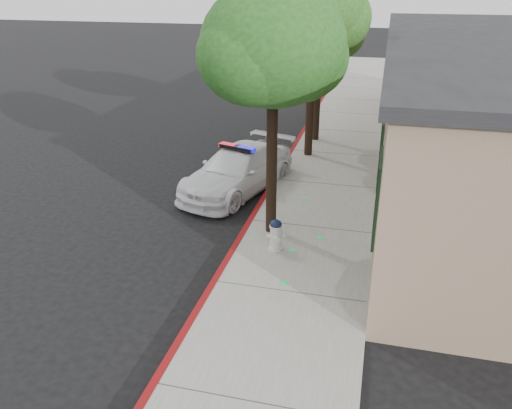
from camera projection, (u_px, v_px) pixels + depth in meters
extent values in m
plane|color=black|center=(212.00, 287.00, 10.71)|extent=(120.00, 120.00, 0.00)
cube|color=gray|center=(309.00, 229.00, 12.98)|extent=(3.20, 60.00, 0.15)
cube|color=maroon|center=(250.00, 222.00, 13.32)|extent=(0.14, 60.00, 0.16)
cube|color=#927860|center=(498.00, 110.00, 16.39)|extent=(7.00, 20.00, 4.00)
cube|color=black|center=(512.00, 41.00, 15.52)|extent=(7.30, 20.30, 0.24)
cube|color=black|center=(377.00, 197.00, 10.10)|extent=(0.08, 1.48, 1.68)
cube|color=black|center=(381.00, 151.00, 12.76)|extent=(0.08, 1.48, 1.68)
cube|color=black|center=(383.00, 121.00, 15.41)|extent=(0.08, 1.48, 1.68)
cube|color=black|center=(385.00, 99.00, 18.07)|extent=(0.08, 1.48, 1.68)
cube|color=black|center=(387.00, 83.00, 20.73)|extent=(0.08, 1.48, 1.68)
cube|color=black|center=(388.00, 71.00, 23.38)|extent=(0.08, 1.48, 1.68)
cube|color=black|center=(388.00, 61.00, 26.04)|extent=(0.08, 1.48, 1.68)
imported|color=white|center=(238.00, 170.00, 15.23)|extent=(3.09, 4.82, 1.30)
cube|color=black|center=(237.00, 147.00, 14.94)|extent=(1.23, 0.63, 0.10)
cube|color=red|center=(228.00, 145.00, 15.09)|extent=(0.57, 0.39, 0.11)
cube|color=#110DDD|center=(246.00, 149.00, 14.78)|extent=(0.57, 0.39, 0.11)
cylinder|color=silver|center=(276.00, 248.00, 11.86)|extent=(0.32, 0.32, 0.06)
cylinder|color=silver|center=(276.00, 237.00, 11.74)|extent=(0.26, 0.26, 0.51)
cylinder|color=silver|center=(276.00, 226.00, 11.63)|extent=(0.30, 0.30, 0.04)
ellipsoid|color=black|center=(276.00, 224.00, 11.61)|extent=(0.27, 0.27, 0.20)
cylinder|color=black|center=(276.00, 220.00, 11.57)|extent=(0.07, 0.07, 0.06)
cylinder|color=silver|center=(269.00, 237.00, 11.72)|extent=(0.14, 0.14, 0.10)
cylinder|color=silver|center=(283.00, 236.00, 11.75)|extent=(0.14, 0.14, 0.10)
cylinder|color=silver|center=(277.00, 239.00, 11.58)|extent=(0.16, 0.15, 0.13)
cylinder|color=black|center=(272.00, 163.00, 12.02)|extent=(0.26, 0.26, 3.55)
ellipsoid|color=#1B4B17|center=(273.00, 45.00, 10.93)|extent=(3.16, 3.16, 2.68)
ellipsoid|color=#1B4B17|center=(295.00, 57.00, 11.31)|extent=(2.37, 2.37, 2.01)
ellipsoid|color=#1B4B17|center=(254.00, 56.00, 10.75)|extent=(2.47, 2.47, 2.10)
cylinder|color=black|center=(310.00, 99.00, 17.35)|extent=(0.28, 0.28, 3.92)
ellipsoid|color=#1A4D18|center=(314.00, 7.00, 16.16)|extent=(3.28, 3.28, 2.79)
ellipsoid|color=#1A4D18|center=(330.00, 18.00, 16.38)|extent=(2.65, 2.65, 2.25)
ellipsoid|color=#1A4D18|center=(299.00, 14.00, 16.25)|extent=(2.54, 2.54, 2.16)
cylinder|color=black|center=(317.00, 97.00, 19.17)|extent=(0.24, 0.24, 3.30)
ellipsoid|color=#30541A|center=(321.00, 26.00, 18.15)|extent=(2.82, 2.82, 2.40)
ellipsoid|color=#30541A|center=(334.00, 34.00, 18.30)|extent=(2.17, 2.17, 1.84)
ellipsoid|color=#30541A|center=(311.00, 32.00, 18.05)|extent=(2.26, 2.26, 1.92)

